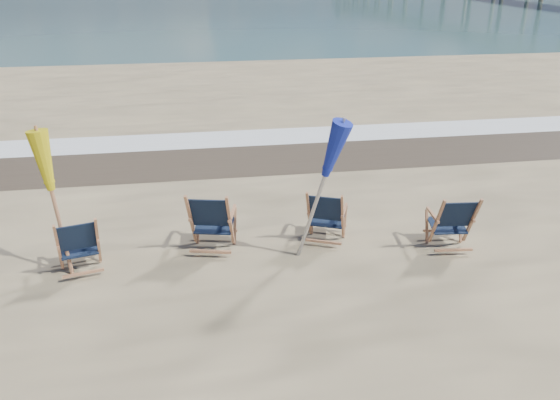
% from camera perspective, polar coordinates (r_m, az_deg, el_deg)
% --- Properties ---
extents(surf_foam, '(200.00, 1.40, 0.01)m').
position_cam_1_polar(surf_foam, '(14.34, -3.80, 6.50)').
color(surf_foam, silver).
rests_on(surf_foam, ground).
extents(wet_sand_strip, '(200.00, 2.60, 0.00)m').
position_cam_1_polar(wet_sand_strip, '(12.92, -3.17, 4.53)').
color(wet_sand_strip, '#42362A').
rests_on(wet_sand_strip, ground).
extents(beach_chair_0, '(0.77, 0.82, 0.97)m').
position_cam_1_polar(beach_chair_0, '(8.41, -18.45, -4.27)').
color(beach_chair_0, black).
rests_on(beach_chair_0, ground).
extents(beach_chair_1, '(0.86, 0.92, 1.09)m').
position_cam_1_polar(beach_chair_1, '(8.45, -5.23, -2.45)').
color(beach_chair_1, black).
rests_on(beach_chair_1, ground).
extents(beach_chair_2, '(0.85, 0.89, 0.98)m').
position_cam_1_polar(beach_chair_2, '(8.75, 6.54, -1.96)').
color(beach_chair_2, black).
rests_on(beach_chair_2, ground).
extents(beach_chair_3, '(0.71, 0.78, 1.01)m').
position_cam_1_polar(beach_chair_3, '(9.03, 19.41, -2.29)').
color(beach_chair_3, black).
rests_on(beach_chair_3, ground).
extents(umbrella_yellow, '(0.30, 0.30, 2.16)m').
position_cam_1_polar(umbrella_yellow, '(8.13, -22.99, 2.96)').
color(umbrella_yellow, '#AB704C').
rests_on(umbrella_yellow, ground).
extents(umbrella_blue, '(0.30, 0.30, 2.33)m').
position_cam_1_polar(umbrella_blue, '(7.77, 4.05, 5.21)').
color(umbrella_blue, '#A5A5AD').
rests_on(umbrella_blue, ground).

